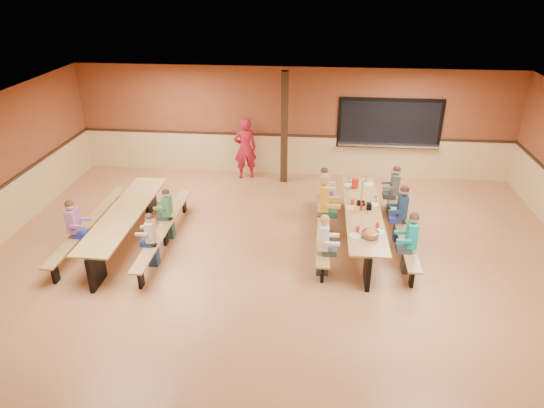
# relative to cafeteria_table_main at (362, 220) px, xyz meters

# --- Properties ---
(ground) EXTENTS (12.00, 12.00, 0.00)m
(ground) POSITION_rel_cafeteria_table_main_xyz_m (-1.70, -1.27, -0.53)
(ground) COLOR #A3673E
(ground) RESTS_ON ground
(room_envelope) EXTENTS (12.04, 10.04, 3.02)m
(room_envelope) POSITION_rel_cafeteria_table_main_xyz_m (-1.70, -1.27, 0.16)
(room_envelope) COLOR brown
(room_envelope) RESTS_ON ground
(kitchen_pass_through) EXTENTS (2.78, 0.28, 1.38)m
(kitchen_pass_through) POSITION_rel_cafeteria_table_main_xyz_m (0.90, 3.69, 0.96)
(kitchen_pass_through) COLOR black
(kitchen_pass_through) RESTS_ON ground
(structural_post) EXTENTS (0.18, 0.18, 3.00)m
(structural_post) POSITION_rel_cafeteria_table_main_xyz_m (-1.90, 3.13, 0.97)
(structural_post) COLOR black
(structural_post) RESTS_ON ground
(cafeteria_table_main) EXTENTS (1.91, 3.70, 0.74)m
(cafeteria_table_main) POSITION_rel_cafeteria_table_main_xyz_m (0.00, 0.00, 0.00)
(cafeteria_table_main) COLOR #A37C41
(cafeteria_table_main) RESTS_ON ground
(cafeteria_table_second) EXTENTS (1.91, 3.70, 0.74)m
(cafeteria_table_second) POSITION_rel_cafeteria_table_main_xyz_m (-4.98, -0.52, 0.00)
(cafeteria_table_second) COLOR #A37C41
(cafeteria_table_second) RESTS_ON ground
(seated_child_white_left) EXTENTS (0.38, 0.31, 1.24)m
(seated_child_white_left) POSITION_rel_cafeteria_table_main_xyz_m (-0.83, -1.30, 0.09)
(seated_child_white_left) COLOR white
(seated_child_white_left) RESTS_ON ground
(seated_adult_yellow) EXTENTS (0.46, 0.37, 1.39)m
(seated_adult_yellow) POSITION_rel_cafeteria_table_main_xyz_m (-0.83, 0.30, 0.17)
(seated_adult_yellow) COLOR gold
(seated_adult_yellow) RESTS_ON ground
(seated_child_grey_left) EXTENTS (0.36, 0.29, 1.19)m
(seated_child_grey_left) POSITION_rel_cafeteria_table_main_xyz_m (-0.83, 1.18, 0.07)
(seated_child_grey_left) COLOR silver
(seated_child_grey_left) RESTS_ON ground
(seated_child_teal_right) EXTENTS (0.39, 0.32, 1.25)m
(seated_child_teal_right) POSITION_rel_cafeteria_table_main_xyz_m (0.82, -1.07, 0.10)
(seated_child_teal_right) COLOR #109C95
(seated_child_teal_right) RESTS_ON ground
(seated_child_navy_right) EXTENTS (0.40, 0.32, 1.26)m
(seated_child_navy_right) POSITION_rel_cafeteria_table_main_xyz_m (0.82, 0.14, 0.11)
(seated_child_navy_right) COLOR navy
(seated_child_navy_right) RESTS_ON ground
(seated_child_char_right) EXTENTS (0.38, 0.31, 1.23)m
(seated_child_char_right) POSITION_rel_cafeteria_table_main_xyz_m (0.82, 1.34, 0.09)
(seated_child_char_right) COLOR #4B5054
(seated_child_char_right) RESTS_ON ground
(seated_child_purple_sec) EXTENTS (0.38, 0.31, 1.23)m
(seated_child_purple_sec) POSITION_rel_cafeteria_table_main_xyz_m (-5.80, -1.12, 0.09)
(seated_child_purple_sec) COLOR #8F5687
(seated_child_purple_sec) RESTS_ON ground
(seated_child_green_sec) EXTENTS (0.33, 0.27, 1.13)m
(seated_child_green_sec) POSITION_rel_cafeteria_table_main_xyz_m (-4.15, -0.21, 0.04)
(seated_child_green_sec) COLOR #3C7A47
(seated_child_green_sec) RESTS_ON ground
(seated_child_tan_sec) EXTENTS (0.33, 0.27, 1.12)m
(seated_child_tan_sec) POSITION_rel_cafeteria_table_main_xyz_m (-4.15, -1.32, 0.04)
(seated_child_tan_sec) COLOR #C0B498
(seated_child_tan_sec) RESTS_ON ground
(standing_woman) EXTENTS (0.72, 0.58, 1.72)m
(standing_woman) POSITION_rel_cafeteria_table_main_xyz_m (-2.98, 3.28, 0.34)
(standing_woman) COLOR #A41228
(standing_woman) RESTS_ON ground
(punch_pitcher) EXTENTS (0.16, 0.16, 0.22)m
(punch_pitcher) POSITION_rel_cafeteria_table_main_xyz_m (-0.11, 1.17, 0.32)
(punch_pitcher) COLOR red
(punch_pitcher) RESTS_ON cafeteria_table_main
(chip_bowl) EXTENTS (0.32, 0.32, 0.15)m
(chip_bowl) POSITION_rel_cafeteria_table_main_xyz_m (0.05, -1.11, 0.29)
(chip_bowl) COLOR orange
(chip_bowl) RESTS_ON cafeteria_table_main
(napkin_dispenser) EXTENTS (0.10, 0.14, 0.13)m
(napkin_dispenser) POSITION_rel_cafeteria_table_main_xyz_m (0.13, 0.09, 0.28)
(napkin_dispenser) COLOR black
(napkin_dispenser) RESTS_ON cafeteria_table_main
(condiment_mustard) EXTENTS (0.06, 0.06, 0.17)m
(condiment_mustard) POSITION_rel_cafeteria_table_main_xyz_m (-0.18, -0.12, 0.30)
(condiment_mustard) COLOR yellow
(condiment_mustard) RESTS_ON cafeteria_table_main
(condiment_ketchup) EXTENTS (0.06, 0.06, 0.17)m
(condiment_ketchup) POSITION_rel_cafeteria_table_main_xyz_m (-0.04, 0.01, 0.30)
(condiment_ketchup) COLOR #B2140F
(condiment_ketchup) RESTS_ON cafeteria_table_main
(table_paddle) EXTENTS (0.16, 0.16, 0.56)m
(table_paddle) POSITION_rel_cafeteria_table_main_xyz_m (-0.03, 0.31, 0.35)
(table_paddle) COLOR black
(table_paddle) RESTS_ON cafeteria_table_main
(place_settings) EXTENTS (0.65, 3.30, 0.11)m
(place_settings) POSITION_rel_cafeteria_table_main_xyz_m (-0.00, -0.00, 0.27)
(place_settings) COLOR beige
(place_settings) RESTS_ON cafeteria_table_main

